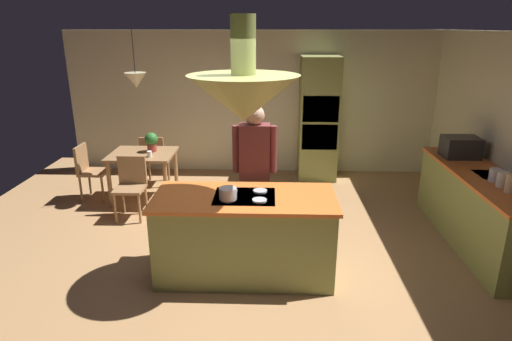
{
  "coord_description": "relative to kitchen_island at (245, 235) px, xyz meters",
  "views": [
    {
      "loc": [
        0.26,
        -4.38,
        2.61
      ],
      "look_at": [
        0.1,
        0.4,
        1.0
      ],
      "focal_mm": 30.23,
      "sensor_mm": 36.0,
      "label": 1
    }
  ],
  "objects": [
    {
      "name": "pendant_light_over_table",
      "position": [
        -1.7,
        2.1,
        1.4
      ],
      "size": [
        0.32,
        0.32,
        0.82
      ],
      "color": "beige"
    },
    {
      "name": "chair_by_back_wall",
      "position": [
        -1.7,
        2.73,
        0.04
      ],
      "size": [
        0.4,
        0.4,
        0.87
      ],
      "rotation": [
        0.0,
        0.0,
        3.14
      ],
      "color": "#9E7249",
      "rests_on": "ground"
    },
    {
      "name": "cup_on_table",
      "position": [
        -1.53,
        1.89,
        0.34
      ],
      "size": [
        0.07,
        0.07,
        0.09
      ],
      "primitive_type": "cylinder",
      "color": "white",
      "rests_on": "dining_table"
    },
    {
      "name": "oven_tower",
      "position": [
        1.1,
        3.24,
        0.61
      ],
      "size": [
        0.66,
        0.62,
        2.14
      ],
      "color": "#8C934C",
      "rests_on": "ground"
    },
    {
      "name": "canister_flour",
      "position": [
        2.84,
        0.2,
        0.56
      ],
      "size": [
        0.13,
        0.13,
        0.21
      ],
      "primitive_type": "cylinder",
      "color": "#E0B78C",
      "rests_on": "counter_run_right"
    },
    {
      "name": "microwave_on_counter",
      "position": [
        2.84,
        1.52,
        0.59
      ],
      "size": [
        0.46,
        0.36,
        0.28
      ],
      "primitive_type": "cube",
      "color": "#232326",
      "rests_on": "counter_run_right"
    },
    {
      "name": "cooking_pot_on_cooktop",
      "position": [
        -0.16,
        -0.13,
        0.53
      ],
      "size": [
        0.18,
        0.18,
        0.12
      ],
      "primitive_type": "cylinder",
      "color": "#B2B2B7",
      "rests_on": "kitchen_island"
    },
    {
      "name": "counter_run_right",
      "position": [
        2.84,
        0.8,
        0.01
      ],
      "size": [
        0.73,
        2.45,
        0.92
      ],
      "color": "#8C934C",
      "rests_on": "ground"
    },
    {
      "name": "wall_back",
      "position": [
        0.0,
        3.65,
        0.81
      ],
      "size": [
        6.8,
        0.1,
        2.55
      ],
      "primitive_type": "cube",
      "color": "beige",
      "rests_on": "ground"
    },
    {
      "name": "canister_tea",
      "position": [
        2.84,
        0.56,
        0.53
      ],
      "size": [
        0.13,
        0.13,
        0.15
      ],
      "primitive_type": "cylinder",
      "color": "silver",
      "rests_on": "counter_run_right"
    },
    {
      "name": "potted_plant_on_table",
      "position": [
        -1.57,
        2.19,
        0.47
      ],
      "size": [
        0.2,
        0.2,
        0.3
      ],
      "color": "#99382D",
      "rests_on": "dining_table"
    },
    {
      "name": "canister_sugar",
      "position": [
        2.84,
        0.38,
        0.54
      ],
      "size": [
        0.14,
        0.14,
        0.17
      ],
      "primitive_type": "cylinder",
      "color": "silver",
      "rests_on": "counter_run_right"
    },
    {
      "name": "range_hood",
      "position": [
        0.0,
        0.0,
        1.51
      ],
      "size": [
        1.1,
        1.1,
        1.0
      ],
      "color": "#8C934C"
    },
    {
      "name": "ground",
      "position": [
        0.0,
        0.2,
        -0.46
      ],
      "size": [
        8.16,
        8.16,
        0.0
      ],
      "primitive_type": "plane",
      "color": "#AD7F51"
    },
    {
      "name": "person_at_island",
      "position": [
        0.08,
        0.71,
        0.55
      ],
      "size": [
        0.53,
        0.23,
        1.75
      ],
      "color": "tan",
      "rests_on": "ground"
    },
    {
      "name": "chair_facing_island",
      "position": [
        -1.7,
        1.47,
        0.04
      ],
      "size": [
        0.4,
        0.4,
        0.87
      ],
      "color": "#9E7249",
      "rests_on": "ground"
    },
    {
      "name": "dining_table",
      "position": [
        -1.7,
        2.1,
        0.19
      ],
      "size": [
        0.97,
        0.82,
        0.76
      ],
      "color": "#9E7249",
      "rests_on": "ground"
    },
    {
      "name": "kitchen_island",
      "position": [
        0.0,
        0.0,
        0.0
      ],
      "size": [
        1.92,
        0.88,
        0.94
      ],
      "color": "#8C934C",
      "rests_on": "ground"
    },
    {
      "name": "chair_at_corner",
      "position": [
        -2.56,
        2.1,
        0.04
      ],
      "size": [
        0.4,
        0.4,
        0.87
      ],
      "rotation": [
        0.0,
        0.0,
        1.57
      ],
      "color": "#9E7249",
      "rests_on": "ground"
    }
  ]
}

